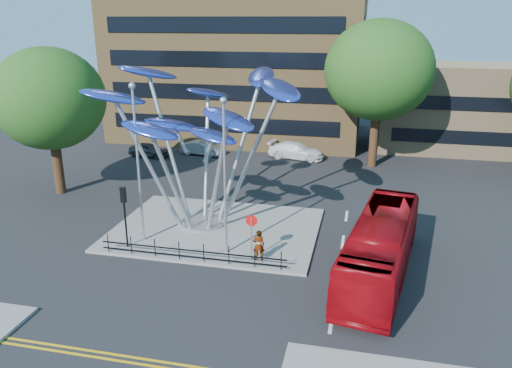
% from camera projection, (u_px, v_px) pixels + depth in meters
% --- Properties ---
extents(ground, '(120.00, 120.00, 0.00)m').
position_uv_depth(ground, '(199.00, 281.00, 24.09)').
color(ground, black).
rests_on(ground, ground).
extents(traffic_island, '(12.00, 9.00, 0.15)m').
position_uv_depth(traffic_island, '(216.00, 229.00, 29.83)').
color(traffic_island, slate).
rests_on(traffic_island, ground).
extents(double_yellow_near, '(40.00, 0.12, 0.01)m').
position_uv_depth(double_yellow_near, '(147.00, 359.00, 18.54)').
color(double_yellow_near, gold).
rests_on(double_yellow_near, ground).
extents(double_yellow_far, '(40.00, 0.12, 0.01)m').
position_uv_depth(double_yellow_far, '(143.00, 365.00, 18.26)').
color(double_yellow_far, gold).
rests_on(double_yellow_far, ground).
extents(low_building_near, '(15.00, 8.00, 8.00)m').
position_uv_depth(low_building_near, '(462.00, 108.00, 47.22)').
color(low_building_near, tan).
rests_on(low_building_near, ground).
extents(tree_right, '(8.80, 8.80, 12.11)m').
position_uv_depth(tree_right, '(379.00, 71.00, 40.22)').
color(tree_right, black).
rests_on(tree_right, ground).
extents(tree_left, '(7.60, 7.60, 10.32)m').
position_uv_depth(tree_left, '(49.00, 99.00, 34.13)').
color(tree_left, black).
rests_on(tree_left, ground).
extents(leaf_sculpture, '(12.72, 9.54, 9.51)m').
position_uv_depth(leaf_sculpture, '(199.00, 114.00, 28.53)').
color(leaf_sculpture, '#9EA0A5').
rests_on(leaf_sculpture, traffic_island).
extents(street_lamp_left, '(0.36, 0.36, 8.80)m').
position_uv_depth(street_lamp_left, '(137.00, 151.00, 26.58)').
color(street_lamp_left, '#9EA0A5').
rests_on(street_lamp_left, traffic_island).
extents(street_lamp_right, '(0.36, 0.36, 8.30)m').
position_uv_depth(street_lamp_right, '(225.00, 164.00, 25.15)').
color(street_lamp_right, '#9EA0A5').
rests_on(street_lamp_right, traffic_island).
extents(traffic_light_island, '(0.28, 0.18, 3.42)m').
position_uv_depth(traffic_light_island, '(124.00, 204.00, 26.62)').
color(traffic_light_island, black).
rests_on(traffic_light_island, traffic_island).
extents(no_entry_sign_island, '(0.60, 0.10, 2.45)m').
position_uv_depth(no_entry_sign_island, '(251.00, 230.00, 25.42)').
color(no_entry_sign_island, '#9EA0A5').
rests_on(no_entry_sign_island, traffic_island).
extents(pedestrian_railing_front, '(10.00, 0.06, 1.00)m').
position_uv_depth(pedestrian_railing_front, '(191.00, 253.00, 25.70)').
color(pedestrian_railing_front, black).
rests_on(pedestrian_railing_front, traffic_island).
extents(red_bus, '(4.25, 11.11, 3.02)m').
position_uv_depth(red_bus, '(380.00, 248.00, 24.13)').
color(red_bus, '#94060E').
rests_on(red_bus, ground).
extents(pedestrian, '(0.68, 0.52, 1.67)m').
position_uv_depth(pedestrian, '(259.00, 245.00, 25.59)').
color(pedestrian, gray).
rests_on(pedestrian, traffic_island).
extents(parked_car_left, '(3.91, 1.98, 1.28)m').
position_uv_depth(parked_car_left, '(149.00, 150.00, 45.46)').
color(parked_car_left, '#393B40').
rests_on(parked_car_left, ground).
extents(parked_car_mid, '(4.09, 1.91, 1.30)m').
position_uv_depth(parked_car_mid, '(202.00, 148.00, 46.10)').
color(parked_car_mid, '#A1A4A8').
rests_on(parked_car_mid, ground).
extents(parked_car_right, '(5.30, 2.83, 1.46)m').
position_uv_depth(parked_car_right, '(296.00, 151.00, 44.86)').
color(parked_car_right, white).
rests_on(parked_car_right, ground).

